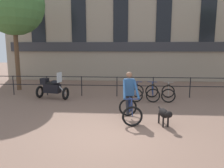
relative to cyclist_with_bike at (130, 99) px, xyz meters
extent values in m
plane|color=#7A5B4C|center=(-0.62, -1.47, -0.76)|extent=(60.00, 60.00, 0.00)
cylinder|color=black|center=(-6.25, 3.73, -0.24)|extent=(0.05, 0.05, 1.05)
cylinder|color=black|center=(-4.37, 3.73, -0.24)|extent=(0.05, 0.05, 1.05)
cylinder|color=black|center=(-2.50, 3.73, -0.24)|extent=(0.05, 0.05, 1.05)
cylinder|color=black|center=(-0.62, 3.73, -0.24)|extent=(0.05, 0.05, 1.05)
cylinder|color=black|center=(1.25, 3.73, -0.24)|extent=(0.05, 0.05, 1.05)
cylinder|color=black|center=(3.13, 3.73, -0.24)|extent=(0.05, 0.05, 1.05)
cylinder|color=black|center=(-0.62, 3.73, 0.26)|extent=(15.00, 0.04, 0.04)
cylinder|color=black|center=(-0.62, 3.73, -0.19)|extent=(15.00, 0.04, 0.04)
cube|color=gray|center=(-0.62, 9.53, 3.61)|extent=(18.00, 0.60, 8.76)
cube|color=#333338|center=(-0.62, 9.17, 1.84)|extent=(17.10, 0.12, 0.70)
cube|color=black|center=(-6.92, 9.20, 4.05)|extent=(1.10, 0.06, 4.90)
cube|color=black|center=(-3.77, 9.20, 4.05)|extent=(1.10, 0.06, 4.90)
cube|color=black|center=(-0.62, 9.20, 4.05)|extent=(1.10, 0.06, 4.90)
cube|color=black|center=(2.53, 9.20, 4.05)|extent=(1.10, 0.06, 4.90)
cube|color=black|center=(5.68, 9.20, 4.05)|extent=(1.10, 0.06, 4.90)
torus|color=black|center=(0.09, -0.68, -0.42)|extent=(0.68, 0.16, 0.68)
torus|color=black|center=(-0.05, 0.41, -0.42)|extent=(0.68, 0.16, 0.68)
cylinder|color=navy|center=(0.03, -0.26, -0.19)|extent=(0.10, 0.49, 0.60)
cylinder|color=navy|center=(-0.01, 0.07, -0.22)|extent=(0.07, 0.23, 0.52)
cylinder|color=navy|center=(0.02, -0.16, 0.07)|extent=(0.12, 0.66, 0.10)
cylinder|color=navy|center=(-0.02, 0.19, -0.45)|extent=(0.09, 0.44, 0.08)
cylinder|color=navy|center=(-0.04, 0.29, -0.19)|extent=(0.06, 0.27, 0.47)
cylinder|color=navy|center=(0.08, -0.58, -0.16)|extent=(0.06, 0.23, 0.54)
cylinder|color=navy|center=(0.06, -0.48, 0.10)|extent=(0.48, 0.09, 0.03)
cube|color=black|center=(-0.02, 0.17, 0.06)|extent=(0.15, 0.25, 0.05)
cube|color=navy|center=(-0.02, 0.17, 0.39)|extent=(0.39, 0.26, 0.60)
sphere|color=brown|center=(-0.02, 0.17, 0.83)|extent=(0.22, 0.22, 0.22)
cylinder|color=navy|center=(-0.19, -0.18, 0.37)|extent=(0.11, 0.72, 0.60)
cylinder|color=navy|center=(0.23, -0.13, 0.37)|extent=(0.23, 0.71, 0.60)
cylinder|color=black|center=(-0.08, 0.06, -0.25)|extent=(0.18, 0.32, 0.69)
cylinder|color=black|center=(0.06, 0.08, -0.19)|extent=(0.12, 0.31, 0.58)
ellipsoid|color=black|center=(1.12, -0.48, -0.35)|extent=(0.38, 0.64, 0.29)
cylinder|color=black|center=(1.17, -0.72, -0.33)|extent=(0.19, 0.19, 0.17)
sphere|color=black|center=(1.21, -0.89, -0.27)|extent=(0.22, 0.22, 0.22)
cone|color=black|center=(1.23, -0.99, -0.28)|extent=(0.14, 0.15, 0.12)
cylinder|color=black|center=(1.04, -0.13, -0.29)|extent=(0.09, 0.20, 0.11)
cylinder|color=black|center=(1.08, -0.69, -0.59)|extent=(0.06, 0.06, 0.36)
cylinder|color=black|center=(1.24, -0.65, -0.59)|extent=(0.06, 0.06, 0.36)
cylinder|color=black|center=(1.00, -0.31, -0.59)|extent=(0.06, 0.06, 0.36)
cylinder|color=black|center=(1.15, -0.28, -0.59)|extent=(0.06, 0.06, 0.36)
torus|color=black|center=(-3.11, 2.82, -0.45)|extent=(0.25, 0.63, 0.62)
torus|color=black|center=(-4.54, 3.13, -0.45)|extent=(0.25, 0.63, 0.62)
cube|color=black|center=(-3.83, 2.98, -0.23)|extent=(0.87, 0.56, 0.44)
ellipsoid|color=black|center=(-3.65, 2.94, 0.07)|extent=(0.54, 0.41, 0.24)
cube|color=black|center=(-3.92, 3.00, 0.04)|extent=(0.61, 0.41, 0.10)
cylinder|color=#B2B2B7|center=(-3.29, 2.86, -0.27)|extent=(0.42, 0.15, 0.41)
cube|color=silver|center=(-3.41, 2.89, 0.34)|extent=(0.12, 0.44, 0.50)
cube|color=black|center=(-4.24, 3.06, 0.13)|extent=(0.39, 0.42, 0.28)
torus|color=black|center=(0.44, 3.60, -0.43)|extent=(0.66, 0.13, 0.66)
torus|color=black|center=(0.32, 2.56, -0.43)|extent=(0.66, 0.13, 0.66)
cylinder|color=navy|center=(0.39, 3.20, -0.20)|extent=(0.08, 0.47, 0.58)
cylinder|color=navy|center=(0.36, 2.88, -0.24)|extent=(0.06, 0.22, 0.51)
cylinder|color=navy|center=(0.38, 3.10, 0.05)|extent=(0.10, 0.63, 0.10)
cylinder|color=navy|center=(0.35, 2.77, -0.46)|extent=(0.07, 0.42, 0.07)
cylinder|color=navy|center=(0.34, 2.67, -0.21)|extent=(0.05, 0.25, 0.46)
cylinder|color=navy|center=(0.43, 3.51, -0.18)|extent=(0.05, 0.21, 0.52)
cylinder|color=navy|center=(0.42, 3.41, 0.08)|extent=(0.48, 0.08, 0.03)
cube|color=black|center=(0.35, 2.79, 0.03)|extent=(0.15, 0.25, 0.05)
torus|color=black|center=(1.18, 3.61, -0.43)|extent=(0.66, 0.10, 0.66)
torus|color=black|center=(1.12, 2.56, -0.43)|extent=(0.66, 0.10, 0.66)
cylinder|color=navy|center=(1.16, 3.20, -0.20)|extent=(0.06, 0.47, 0.58)
cylinder|color=navy|center=(1.14, 2.88, -0.24)|extent=(0.04, 0.22, 0.51)
cylinder|color=navy|center=(1.15, 3.10, 0.05)|extent=(0.07, 0.63, 0.10)
cylinder|color=navy|center=(1.13, 2.77, -0.46)|extent=(0.05, 0.42, 0.07)
cylinder|color=navy|center=(1.13, 2.67, -0.21)|extent=(0.04, 0.25, 0.46)
cylinder|color=navy|center=(1.17, 3.51, -0.18)|extent=(0.04, 0.21, 0.52)
cylinder|color=navy|center=(1.17, 3.42, 0.08)|extent=(0.48, 0.05, 0.03)
cube|color=black|center=(1.13, 2.79, 0.03)|extent=(0.13, 0.25, 0.05)
torus|color=black|center=(2.01, 3.60, -0.43)|extent=(0.66, 0.17, 0.66)
torus|color=black|center=(1.83, 2.56, -0.43)|extent=(0.66, 0.17, 0.66)
cylinder|color=#9E998E|center=(1.94, 3.19, -0.20)|extent=(0.11, 0.46, 0.58)
cylinder|color=#9E998E|center=(1.88, 2.88, -0.24)|extent=(0.07, 0.22, 0.51)
cylinder|color=#9E998E|center=(1.92, 3.10, 0.05)|extent=(0.14, 0.63, 0.10)
cylinder|color=#9E998E|center=(1.86, 2.77, -0.46)|extent=(0.10, 0.42, 0.07)
cylinder|color=#9E998E|center=(1.85, 2.68, -0.21)|extent=(0.07, 0.25, 0.46)
cylinder|color=#9E998E|center=(1.99, 3.51, -0.18)|extent=(0.06, 0.21, 0.52)
cylinder|color=#9E998E|center=(1.98, 3.41, 0.08)|extent=(0.48, 0.11, 0.03)
cube|color=black|center=(1.87, 2.79, 0.03)|extent=(0.16, 0.26, 0.05)
cylinder|color=brown|center=(-6.67, 5.16, 1.26)|extent=(0.26, 0.26, 4.04)
sphere|color=#477A3D|center=(-6.67, 5.16, 4.25)|extent=(3.55, 3.55, 3.55)
camera|label=1|loc=(-0.09, -7.51, 1.78)|focal=35.00mm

